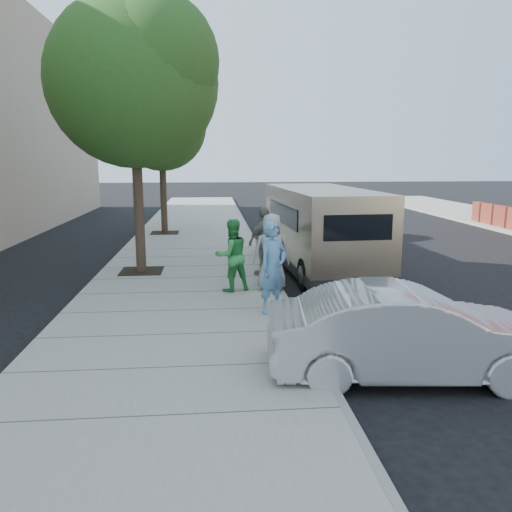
{
  "coord_description": "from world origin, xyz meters",
  "views": [
    {
      "loc": [
        -0.27,
        -11.91,
        3.36
      ],
      "look_at": [
        0.77,
        -0.45,
        1.1
      ],
      "focal_mm": 35.0,
      "sensor_mm": 36.0,
      "label": 1
    }
  ],
  "objects_px": {
    "tree_near": "(135,75)",
    "person_gray_shirt": "(272,252)",
    "person_green_shirt": "(232,255)",
    "person_striped_polo": "(265,241)",
    "van": "(320,228)",
    "person_officer": "(273,268)",
    "tree_far": "(162,121)",
    "sedan": "(409,333)",
    "parking_meter": "(270,244)"
  },
  "relations": [
    {
      "from": "parking_meter",
      "to": "person_officer",
      "type": "distance_m",
      "value": 2.67
    },
    {
      "from": "tree_near",
      "to": "person_striped_polo",
      "type": "bearing_deg",
      "value": -12.67
    },
    {
      "from": "person_gray_shirt",
      "to": "van",
      "type": "bearing_deg",
      "value": -124.34
    },
    {
      "from": "sedan",
      "to": "person_green_shirt",
      "type": "relative_size",
      "value": 2.46
    },
    {
      "from": "person_striped_polo",
      "to": "tree_near",
      "type": "bearing_deg",
      "value": -47.76
    },
    {
      "from": "person_gray_shirt",
      "to": "person_striped_polo",
      "type": "bearing_deg",
      "value": -90.19
    },
    {
      "from": "person_officer",
      "to": "person_striped_polo",
      "type": "height_order",
      "value": "person_officer"
    },
    {
      "from": "tree_near",
      "to": "person_gray_shirt",
      "type": "height_order",
      "value": "tree_near"
    },
    {
      "from": "person_officer",
      "to": "tree_far",
      "type": "bearing_deg",
      "value": 67.63
    },
    {
      "from": "tree_far",
      "to": "person_officer",
      "type": "bearing_deg",
      "value": -74.61
    },
    {
      "from": "van",
      "to": "person_officer",
      "type": "distance_m",
      "value": 4.91
    },
    {
      "from": "van",
      "to": "person_officer",
      "type": "xyz_separation_m",
      "value": [
        -1.98,
        -4.48,
        -0.2
      ]
    },
    {
      "from": "person_officer",
      "to": "person_striped_polo",
      "type": "xyz_separation_m",
      "value": [
        0.2,
        3.45,
        -0.02
      ]
    },
    {
      "from": "tree_far",
      "to": "sedan",
      "type": "height_order",
      "value": "tree_far"
    },
    {
      "from": "sedan",
      "to": "person_striped_polo",
      "type": "distance_m",
      "value": 6.68
    },
    {
      "from": "tree_near",
      "to": "sedan",
      "type": "height_order",
      "value": "tree_near"
    },
    {
      "from": "parking_meter",
      "to": "van",
      "type": "height_order",
      "value": "van"
    },
    {
      "from": "person_officer",
      "to": "person_green_shirt",
      "type": "relative_size",
      "value": 1.09
    },
    {
      "from": "parking_meter",
      "to": "van",
      "type": "bearing_deg",
      "value": 31.13
    },
    {
      "from": "van",
      "to": "person_green_shirt",
      "type": "height_order",
      "value": "van"
    },
    {
      "from": "tree_near",
      "to": "person_officer",
      "type": "distance_m",
      "value": 6.93
    },
    {
      "from": "person_green_shirt",
      "to": "van",
      "type": "bearing_deg",
      "value": -157.32
    },
    {
      "from": "person_striped_polo",
      "to": "person_gray_shirt",
      "type": "bearing_deg",
      "value": 54.91
    },
    {
      "from": "person_officer",
      "to": "person_gray_shirt",
      "type": "distance_m",
      "value": 1.86
    },
    {
      "from": "sedan",
      "to": "tree_far",
      "type": "bearing_deg",
      "value": 23.69
    },
    {
      "from": "van",
      "to": "sedan",
      "type": "xyz_separation_m",
      "value": [
        -0.25,
        -7.53,
        -0.6
      ]
    },
    {
      "from": "tree_far",
      "to": "person_gray_shirt",
      "type": "height_order",
      "value": "tree_far"
    },
    {
      "from": "person_green_shirt",
      "to": "person_striped_polo",
      "type": "relative_size",
      "value": 0.93
    },
    {
      "from": "person_green_shirt",
      "to": "person_striped_polo",
      "type": "bearing_deg",
      "value": -142.47
    },
    {
      "from": "person_officer",
      "to": "person_green_shirt",
      "type": "height_order",
      "value": "person_officer"
    },
    {
      "from": "van",
      "to": "person_striped_polo",
      "type": "distance_m",
      "value": 2.07
    },
    {
      "from": "van",
      "to": "sedan",
      "type": "height_order",
      "value": "van"
    },
    {
      "from": "sedan",
      "to": "person_officer",
      "type": "height_order",
      "value": "person_officer"
    },
    {
      "from": "tree_far",
      "to": "person_officer",
      "type": "xyz_separation_m",
      "value": [
        3.25,
        -11.82,
        -3.76
      ]
    },
    {
      "from": "tree_near",
      "to": "person_green_shirt",
      "type": "distance_m",
      "value": 5.67
    },
    {
      "from": "tree_far",
      "to": "person_officer",
      "type": "relative_size",
      "value": 3.35
    },
    {
      "from": "parking_meter",
      "to": "sedan",
      "type": "distance_m",
      "value": 5.91
    },
    {
      "from": "tree_near",
      "to": "tree_far",
      "type": "bearing_deg",
      "value": 90.0
    },
    {
      "from": "person_gray_shirt",
      "to": "person_green_shirt",
      "type": "bearing_deg",
      "value": 0.85
    },
    {
      "from": "tree_near",
      "to": "person_gray_shirt",
      "type": "xyz_separation_m",
      "value": [
        3.45,
        -2.37,
        -4.44
      ]
    },
    {
      "from": "person_gray_shirt",
      "to": "parking_meter",
      "type": "bearing_deg",
      "value": -93.73
    },
    {
      "from": "van",
      "to": "person_green_shirt",
      "type": "xyz_separation_m",
      "value": [
        -2.77,
        -2.65,
        -0.28
      ]
    },
    {
      "from": "person_green_shirt",
      "to": "tree_near",
      "type": "bearing_deg",
      "value": -65.07
    },
    {
      "from": "tree_near",
      "to": "person_green_shirt",
      "type": "bearing_deg",
      "value": -44.01
    },
    {
      "from": "tree_near",
      "to": "person_officer",
      "type": "xyz_separation_m",
      "value": [
        3.25,
        -4.22,
        -4.43
      ]
    },
    {
      "from": "tree_near",
      "to": "person_gray_shirt",
      "type": "bearing_deg",
      "value": -34.44
    },
    {
      "from": "tree_near",
      "to": "parking_meter",
      "type": "relative_size",
      "value": 5.47
    },
    {
      "from": "person_gray_shirt",
      "to": "person_striped_polo",
      "type": "xyz_separation_m",
      "value": [
        0.0,
        1.59,
        -0.0
      ]
    },
    {
      "from": "person_gray_shirt",
      "to": "tree_far",
      "type": "bearing_deg",
      "value": -71.08
    },
    {
      "from": "tree_far",
      "to": "van",
      "type": "xyz_separation_m",
      "value": [
        5.24,
        -7.34,
        -3.57
      ]
    }
  ]
}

